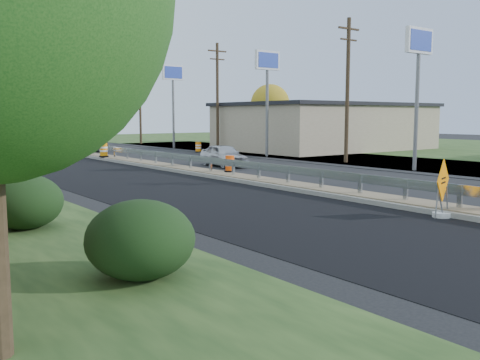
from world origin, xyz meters
TOP-DOWN VIEW (x-y plane):
  - ground at (0.00, 0.00)m, footprint 140.00×140.00m
  - grass_verge_far at (30.00, 10.00)m, footprint 40.00×120.00m
  - milled_overlay at (-4.40, 10.00)m, footprint 7.20×120.00m
  - median at (0.00, 8.00)m, footprint 1.60×55.00m
  - guardrail at (0.00, 9.00)m, footprint 0.10×46.15m
  - retail_building_near at (20.99, 20.00)m, footprint 18.50×12.50m
  - pylon_sign_south at (10.50, 3.00)m, footprint 2.20×0.30m
  - pylon_sign_mid at (10.50, 16.00)m, footprint 2.20×0.30m
  - pylon_sign_north at (10.50, 30.00)m, footprint 2.20×0.30m
  - utility_pole_smid at (11.50, 9.00)m, footprint 1.90×0.26m
  - utility_pole_nmid at (11.50, 24.00)m, footprint 1.90×0.26m
  - utility_pole_north at (11.50, 39.00)m, footprint 1.90×0.26m
  - hedge_south at (-11.00, -6.00)m, footprint 2.09×2.09m
  - hedge_mid at (-11.50, 0.00)m, footprint 2.09×2.09m
  - tree_far_yellow at (26.00, 34.00)m, footprint 4.62×4.62m
  - caution_sign at (-0.90, -5.95)m, footprint 1.25×0.54m
  - barrel_median_mid at (0.55, 7.05)m, footprint 0.57×0.57m
  - barrel_median_far at (-0.55, 20.64)m, footprint 0.66×0.66m
  - barrel_shoulder_mid at (9.20, 23.58)m, footprint 0.61×0.61m
  - car_silver at (3.44, 11.67)m, footprint 2.12×4.21m
  - car_dark_far at (2.34, 30.80)m, footprint 2.26×4.71m

SIDE VIEW (x-z plane):
  - ground at x=0.00m, z-range 0.00..0.00m
  - milled_overlay at x=-4.40m, z-range 0.00..0.01m
  - grass_verge_far at x=30.00m, z-range 0.00..0.03m
  - median at x=0.00m, z-range 0.00..0.23m
  - barrel_shoulder_mid at x=9.20m, z-range -0.02..0.87m
  - caution_sign at x=-0.90m, z-range -0.44..1.36m
  - barrel_median_mid at x=0.55m, z-range 0.21..1.05m
  - car_dark_far at x=2.34m, z-range 0.00..1.32m
  - car_silver at x=3.44m, z-range 0.00..1.38m
  - barrel_median_far at x=-0.55m, z-range 0.21..1.18m
  - guardrail at x=0.00m, z-range 0.37..1.09m
  - hedge_south at x=-11.00m, z-range 0.00..1.52m
  - hedge_mid at x=-11.50m, z-range 0.00..1.52m
  - retail_building_near at x=20.99m, z-range 0.02..4.29m
  - tree_far_yellow at x=26.00m, z-range 1.11..7.97m
  - utility_pole_smid at x=11.50m, z-range 0.23..9.63m
  - utility_pole_nmid at x=11.50m, z-range 0.23..9.63m
  - utility_pole_north at x=11.50m, z-range 0.23..9.63m
  - pylon_sign_south at x=10.50m, z-range 2.53..10.43m
  - pylon_sign_mid at x=10.50m, z-range 2.53..10.43m
  - pylon_sign_north at x=10.50m, z-range 2.53..10.43m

